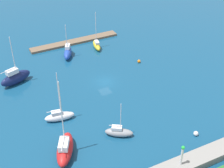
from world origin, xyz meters
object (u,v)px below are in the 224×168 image
(pier_dock, at_px, (75,42))
(sailboat_white_lone_south, at_px, (59,116))
(sailboat_red_far_north, at_px, (65,148))
(sailboat_blue_inner_mooring, at_px, (68,52))
(mooring_buoy_white, at_px, (196,133))
(mooring_buoy_orange, at_px, (139,61))
(harbor_beacon, at_px, (182,154))
(sailboat_navy_along_channel, at_px, (15,77))
(sailboat_yellow_west_end, at_px, (97,45))
(sailboat_gray_east_end, at_px, (119,132))

(pier_dock, height_order, sailboat_white_lone_south, sailboat_white_lone_south)
(sailboat_red_far_north, bearing_deg, sailboat_white_lone_south, 14.44)
(sailboat_blue_inner_mooring, distance_m, mooring_buoy_white, 37.18)
(pier_dock, height_order, mooring_buoy_orange, mooring_buoy_orange)
(harbor_beacon, bearing_deg, sailboat_white_lone_south, -57.33)
(sailboat_navy_along_channel, distance_m, mooring_buoy_orange, 27.99)
(sailboat_red_far_north, relative_size, sailboat_yellow_west_end, 1.46)
(sailboat_gray_east_end, bearing_deg, sailboat_yellow_west_end, 105.51)
(mooring_buoy_orange, bearing_deg, sailboat_red_far_north, 38.09)
(sailboat_white_lone_south, bearing_deg, mooring_buoy_white, -26.75)
(sailboat_navy_along_channel, distance_m, mooring_buoy_white, 38.23)
(sailboat_navy_along_channel, xyz_separation_m, mooring_buoy_orange, (-27.65, 4.18, -1.11))
(pier_dock, xyz_separation_m, sailboat_white_lone_south, (13.59, 27.55, 0.63))
(sailboat_navy_along_channel, height_order, sailboat_blue_inner_mooring, sailboat_navy_along_channel)
(harbor_beacon, distance_m, mooring_buoy_orange, 32.76)
(sailboat_yellow_west_end, relative_size, sailboat_blue_inner_mooring, 1.14)
(sailboat_white_lone_south, height_order, sailboat_navy_along_channel, sailboat_navy_along_channel)
(sailboat_gray_east_end, relative_size, mooring_buoy_orange, 9.43)
(harbor_beacon, height_order, sailboat_gray_east_end, sailboat_gray_east_end)
(sailboat_blue_inner_mooring, bearing_deg, sailboat_navy_along_channel, -39.76)
(mooring_buoy_orange, bearing_deg, sailboat_navy_along_channel, -8.60)
(pier_dock, xyz_separation_m, sailboat_gray_east_end, (5.87, 36.01, 0.53))
(sailboat_white_lone_south, relative_size, sailboat_navy_along_channel, 0.94)
(sailboat_gray_east_end, distance_m, mooring_buoy_white, 13.24)
(sailboat_blue_inner_mooring, height_order, mooring_buoy_white, sailboat_blue_inner_mooring)
(sailboat_yellow_west_end, bearing_deg, mooring_buoy_orange, -140.53)
(pier_dock, relative_size, sailboat_white_lone_south, 2.30)
(pier_dock, bearing_deg, sailboat_red_far_north, 66.66)
(mooring_buoy_white, bearing_deg, pier_dock, -81.86)
(pier_dock, height_order, harbor_beacon, harbor_beacon)
(sailboat_navy_along_channel, relative_size, mooring_buoy_orange, 14.68)
(sailboat_navy_along_channel, relative_size, mooring_buoy_white, 12.56)
(sailboat_gray_east_end, bearing_deg, pier_dock, 113.86)
(sailboat_navy_along_channel, bearing_deg, harbor_beacon, -83.58)
(sailboat_white_lone_south, bearing_deg, sailboat_yellow_west_end, 61.35)
(sailboat_yellow_west_end, xyz_separation_m, sailboat_gray_east_end, (9.74, 30.71, -0.09))
(sailboat_red_far_north, bearing_deg, sailboat_blue_inner_mooring, 6.51)
(pier_dock, height_order, sailboat_yellow_west_end, sailboat_yellow_west_end)
(pier_dock, distance_m, mooring_buoy_orange, 18.94)
(harbor_beacon, bearing_deg, sailboat_navy_along_channel, -64.37)
(sailboat_yellow_west_end, bearing_deg, sailboat_gray_east_end, 173.59)
(pier_dock, xyz_separation_m, sailboat_yellow_west_end, (-3.87, 5.30, 0.62))
(sailboat_white_lone_south, xyz_separation_m, sailboat_yellow_west_end, (-17.46, -22.25, -0.00))
(sailboat_red_far_north, bearing_deg, mooring_buoy_orange, -24.41)
(mooring_buoy_orange, bearing_deg, sailboat_blue_inner_mooring, -36.23)
(sailboat_gray_east_end, bearing_deg, sailboat_blue_inner_mooring, 119.67)
(pier_dock, bearing_deg, sailboat_navy_along_channel, 33.97)
(sailboat_navy_along_channel, height_order, mooring_buoy_white, sailboat_navy_along_channel)
(sailboat_white_lone_south, height_order, sailboat_blue_inner_mooring, sailboat_white_lone_south)
(mooring_buoy_white, bearing_deg, harbor_beacon, 35.41)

